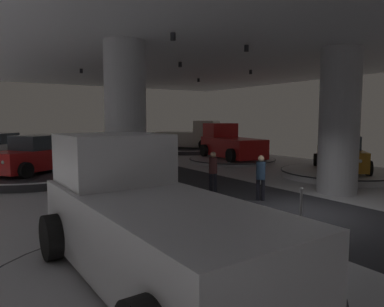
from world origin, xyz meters
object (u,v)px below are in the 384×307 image
object	(u,v)px
display_car_mid_right	(340,155)
pickup_truck_far_right	(230,144)
display_platform_deep_right	(187,150)
visitor_walking_far	(261,175)
column_left	(126,122)
display_platform_mid_right	(340,173)
visitor_walking_near	(213,169)
pickup_truck_deep_right	(191,137)
display_car_far_left	(36,156)
pickup_truck_near_left	(147,219)
display_platform_far_right	(232,160)
display_platform_far_left	(36,176)
display_platform_near_left	(157,287)
column_right	(339,122)

from	to	relation	value
display_car_mid_right	pickup_truck_far_right	xyz separation A→B (m)	(-0.46, 7.98, 0.07)
display_platform_deep_right	visitor_walking_far	xyz separation A→B (m)	(-7.41, -16.57, 0.71)
pickup_truck_far_right	column_left	bearing A→B (deg)	-146.07
column_left	display_platform_mid_right	bearing A→B (deg)	-5.94
visitor_walking_near	pickup_truck_deep_right	bearing A→B (deg)	60.20
visitor_walking_near	display_car_mid_right	bearing A→B (deg)	-3.18
visitor_walking_far	pickup_truck_deep_right	bearing A→B (deg)	65.00
display_car_far_left	pickup_truck_near_left	size ratio (longest dim) A/B	0.84
pickup_truck_near_left	display_platform_far_right	distance (m)	18.11
pickup_truck_far_right	visitor_walking_far	world-z (taller)	pickup_truck_far_right
display_car_far_left	visitor_walking_far	bearing A→B (deg)	-56.04
display_platform_far_left	display_car_far_left	bearing A→B (deg)	33.84
display_platform_mid_right	visitor_walking_near	distance (m)	7.44
display_car_far_left	display_platform_mid_right	bearing A→B (deg)	-29.35
display_platform_far_right	visitor_walking_far	distance (m)	11.24
column_left	pickup_truck_deep_right	world-z (taller)	column_left
display_platform_mid_right	display_platform_far_right	xyz separation A→B (m)	(-0.49, 7.68, -0.05)
pickup_truck_deep_right	display_platform_far_right	size ratio (longest dim) A/B	0.97
column_left	pickup_truck_near_left	xyz separation A→B (m)	(-2.33, -6.46, -1.54)
pickup_truck_near_left	display_platform_far_right	world-z (taller)	pickup_truck_near_left
display_platform_near_left	pickup_truck_near_left	xyz separation A→B (m)	(-0.01, 0.32, 1.06)
display_car_far_left	column_left	bearing A→B (deg)	-71.71
display_platform_mid_right	display_platform_near_left	bearing A→B (deg)	-156.43
column_left	display_platform_deep_right	bearing A→B (deg)	50.88
display_platform_near_left	display_platform_far_right	bearing A→B (deg)	46.87
display_platform_mid_right	display_platform_deep_right	xyz separation A→B (m)	(0.60, 14.99, 0.02)
column_left	pickup_truck_deep_right	size ratio (longest dim) A/B	1.00
display_car_mid_right	visitor_walking_far	distance (m)	7.02
display_car_mid_right	display_car_far_left	bearing A→B (deg)	150.76
display_platform_far_right	column_right	bearing A→B (deg)	-106.39
display_platform_near_left	visitor_walking_far	size ratio (longest dim) A/B	3.63
display_platform_far_right	pickup_truck_far_right	xyz separation A→B (m)	(0.05, 0.32, 1.03)
pickup_truck_far_right	visitor_walking_near	world-z (taller)	pickup_truck_far_right
column_right	display_car_mid_right	size ratio (longest dim) A/B	1.28
display_car_mid_right	display_platform_deep_right	size ratio (longest dim) A/B	0.76
display_platform_deep_right	display_platform_far_right	distance (m)	7.39
pickup_truck_deep_right	visitor_walking_far	size ratio (longest dim) A/B	3.46
display_platform_mid_right	display_platform_far_left	size ratio (longest dim) A/B	0.93
column_right	display_platform_far_left	world-z (taller)	column_right
display_platform_far_left	pickup_truck_far_right	world-z (taller)	pickup_truck_far_right
display_platform_far_left	pickup_truck_deep_right	size ratio (longest dim) A/B	1.10
display_car_far_left	display_platform_far_right	xyz separation A→B (m)	(12.18, 0.56, -1.02)
column_right	display_platform_mid_right	world-z (taller)	column_right
column_right	display_platform_near_left	bearing A→B (deg)	-160.20
display_platform_far_right	pickup_truck_far_right	distance (m)	1.08
display_platform_deep_right	visitor_walking_far	bearing A→B (deg)	-114.10
display_platform_far_left	visitor_walking_far	size ratio (longest dim) A/B	3.80
display_car_mid_right	display_platform_near_left	distance (m)	14.25
visitor_walking_near	pickup_truck_far_right	bearing A→B (deg)	47.42
display_car_far_left	display_platform_deep_right	size ratio (longest dim) A/B	0.79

